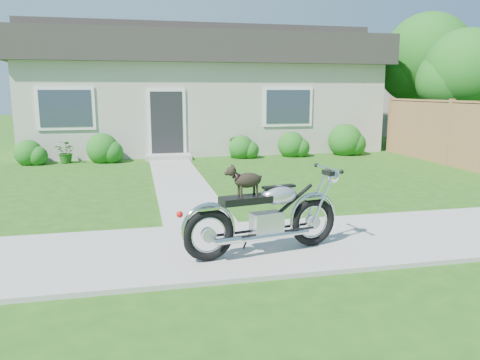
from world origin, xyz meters
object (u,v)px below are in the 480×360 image
object	(u,v)px
tree_far	(431,61)
tree_near	(470,75)
house	(200,90)
potted_plant_left	(67,152)
potted_plant_right	(235,147)
motorcycle_with_dog	(266,215)
fence	(450,133)

from	to	relation	value
tree_far	tree_near	bearing A→B (deg)	-96.96
house	potted_plant_left	size ratio (longest dim) A/B	18.69
potted_plant_left	potted_plant_right	world-z (taller)	potted_plant_right
tree_far	motorcycle_with_dog	world-z (taller)	tree_far
tree_near	tree_far	bearing A→B (deg)	83.04
house	tree_far	xyz separation A→B (m)	(8.51, -1.88, 1.05)
potted_plant_right	tree_far	bearing A→B (deg)	11.20
house	fence	xyz separation A→B (m)	(6.30, -6.24, -1.22)
fence	potted_plant_left	xyz separation A→B (m)	(-10.80, 2.80, -0.60)
motorcycle_with_dog	potted_plant_left	bearing A→B (deg)	101.42
house	potted_plant_left	xyz separation A→B (m)	(-4.50, -3.44, -1.82)
house	tree_far	size ratio (longest dim) A/B	2.52
tree_near	motorcycle_with_dog	size ratio (longest dim) A/B	1.87
potted_plant_left	motorcycle_with_dog	bearing A→B (deg)	-67.82
potted_plant_left	house	bearing A→B (deg)	37.43
tree_far	motorcycle_with_dog	bearing A→B (deg)	-131.76
fence	tree_far	bearing A→B (deg)	63.17
fence	tree_far	size ratio (longest dim) A/B	1.32
fence	tree_near	distance (m)	3.10
tree_near	motorcycle_with_dog	distance (m)	12.19
tree_near	tree_far	size ratio (longest dim) A/B	0.82
potted_plant_left	potted_plant_right	xyz separation A→B (m)	(5.12, 0.00, 0.01)
potted_plant_right	potted_plant_left	bearing A→B (deg)	180.00
fence	potted_plant_right	world-z (taller)	fence
house	potted_plant_right	distance (m)	3.94
house	potted_plant_right	world-z (taller)	house
house	tree_near	world-z (taller)	house
house	fence	bearing A→B (deg)	-44.74
potted_plant_left	tree_far	bearing A→B (deg)	6.84
tree_near	potted_plant_left	size ratio (longest dim) A/B	6.11
fence	tree_far	world-z (taller)	tree_far
motorcycle_with_dog	fence	bearing A→B (deg)	29.81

